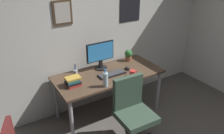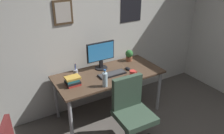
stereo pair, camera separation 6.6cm
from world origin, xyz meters
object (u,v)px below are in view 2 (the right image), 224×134
(office_chair, at_px, (131,109))
(keyboard, at_px, (112,74))
(monitor, at_px, (101,54))
(potted_plant, at_px, (129,55))
(computer_mouse, at_px, (128,69))
(water_bottle, at_px, (105,79))
(pen_cup, at_px, (76,72))
(coffee_mug_near, at_px, (133,74))
(book_stack_left, at_px, (73,81))

(office_chair, relative_size, keyboard, 2.21)
(office_chair, distance_m, keyboard, 0.67)
(monitor, distance_m, potted_plant, 0.57)
(office_chair, xyz_separation_m, monitor, (0.03, 0.91, 0.45))
(monitor, distance_m, keyboard, 0.36)
(keyboard, bearing_deg, computer_mouse, 4.99)
(water_bottle, relative_size, potted_plant, 1.29)
(water_bottle, height_order, pen_cup, water_bottle)
(potted_plant, bearing_deg, coffee_mug_near, -118.95)
(monitor, relative_size, water_bottle, 1.82)
(potted_plant, bearing_deg, monitor, -177.85)
(keyboard, relative_size, book_stack_left, 2.12)
(keyboard, relative_size, coffee_mug_near, 3.37)
(office_chair, bearing_deg, book_stack_left, 130.54)
(book_stack_left, bearing_deg, water_bottle, -34.91)
(office_chair, xyz_separation_m, potted_plant, (0.58, 0.93, 0.31))
(computer_mouse, relative_size, pen_cup, 0.55)
(monitor, height_order, coffee_mug_near, monitor)
(monitor, xyz_separation_m, potted_plant, (0.55, 0.02, -0.14))
(pen_cup, height_order, book_stack_left, pen_cup)
(keyboard, distance_m, potted_plant, 0.60)
(book_stack_left, bearing_deg, keyboard, -1.24)
(keyboard, distance_m, water_bottle, 0.36)
(water_bottle, bearing_deg, pen_cup, 114.89)
(pen_cup, bearing_deg, coffee_mug_near, -32.79)
(office_chair, xyz_separation_m, pen_cup, (-0.41, 0.88, 0.26))
(office_chair, distance_m, potted_plant, 1.14)
(potted_plant, bearing_deg, book_stack_left, -165.60)
(office_chair, bearing_deg, pen_cup, 115.06)
(keyboard, bearing_deg, potted_plant, 30.67)
(book_stack_left, bearing_deg, potted_plant, 14.40)
(office_chair, bearing_deg, monitor, 88.00)
(computer_mouse, bearing_deg, pen_cup, 163.89)
(monitor, height_order, computer_mouse, monitor)
(keyboard, xyz_separation_m, water_bottle, (-0.25, -0.24, 0.09))
(keyboard, height_order, water_bottle, water_bottle)
(keyboard, xyz_separation_m, book_stack_left, (-0.62, 0.01, 0.05))
(monitor, bearing_deg, computer_mouse, -37.10)
(computer_mouse, bearing_deg, book_stack_left, -179.20)
(office_chair, relative_size, book_stack_left, 4.68)
(water_bottle, bearing_deg, monitor, 67.85)
(computer_mouse, xyz_separation_m, potted_plant, (0.21, 0.28, 0.09))
(pen_cup, bearing_deg, water_bottle, -65.11)
(pen_cup, bearing_deg, monitor, 3.96)
(potted_plant, relative_size, pen_cup, 0.98)
(potted_plant, xyz_separation_m, pen_cup, (-0.99, -0.05, -0.05))
(office_chair, height_order, keyboard, office_chair)
(monitor, height_order, keyboard, monitor)
(office_chair, xyz_separation_m, computer_mouse, (0.37, 0.65, 0.22))
(office_chair, xyz_separation_m, book_stack_left, (-0.55, 0.64, 0.26))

